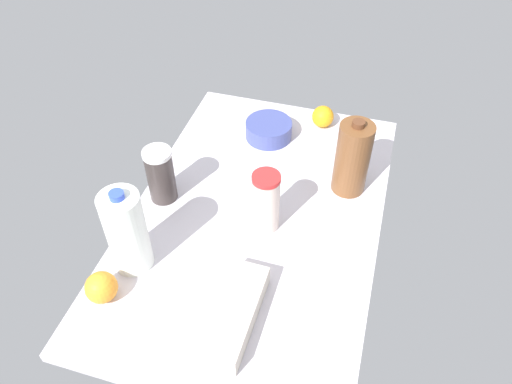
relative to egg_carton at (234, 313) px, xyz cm
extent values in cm
cube|color=silver|center=(-37.18, -4.89, -4.69)|extent=(120.00, 76.00, 3.00)
cube|color=beige|center=(0.00, 0.00, 0.00)|extent=(28.84, 11.51, 6.38)
cylinder|color=beige|center=(-33.95, -0.96, 6.29)|extent=(8.09, 8.09, 18.96)
cylinder|color=red|center=(-33.95, -0.96, 16.47)|extent=(8.34, 8.34, 1.40)
cylinder|color=white|center=(-9.96, -33.04, 9.85)|extent=(10.98, 10.98, 26.09)
cylinder|color=blue|center=(-9.96, -33.04, 23.80)|extent=(3.84, 3.84, 1.80)
cylinder|color=brown|center=(-57.39, 20.54, 9.32)|extent=(10.85, 10.85, 25.02)
cylinder|color=#59331E|center=(-57.39, 20.54, 22.73)|extent=(3.80, 3.80, 1.80)
cylinder|color=#352D2B|center=(-36.60, -35.57, 5.58)|extent=(8.65, 8.65, 17.54)
cylinder|color=silver|center=(-36.60, -35.57, 15.05)|extent=(8.91, 8.91, 1.40)
cylinder|color=#3E488B|center=(-75.86, -11.35, -0.02)|extent=(16.80, 16.80, 6.34)
sphere|color=orange|center=(2.95, -35.70, 1.12)|extent=(8.63, 8.63, 8.63)
sphere|color=orange|center=(-88.00, 6.17, 0.85)|extent=(8.09, 8.09, 8.09)
camera|label=1|loc=(63.81, 24.52, 111.61)|focal=35.00mm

